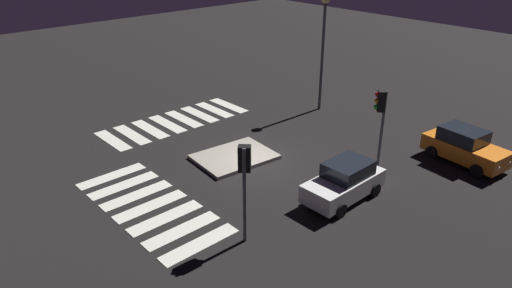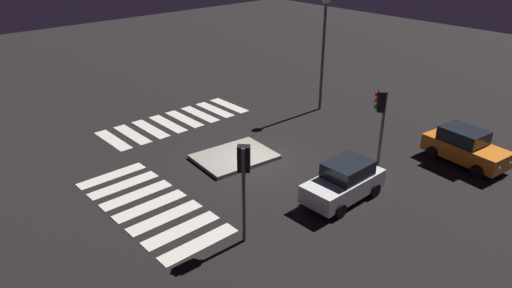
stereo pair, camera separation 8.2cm
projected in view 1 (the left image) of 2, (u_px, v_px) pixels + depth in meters
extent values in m
plane|color=black|center=(256.00, 162.00, 23.06)|extent=(80.00, 80.00, 0.00)
cube|color=gray|center=(235.00, 157.00, 23.42)|extent=(4.01, 3.17, 0.18)
cube|color=orange|center=(465.00, 150.00, 22.78)|extent=(2.13, 4.06, 0.80)
cube|color=black|center=(463.00, 135.00, 22.65)|extent=(1.75, 2.16, 0.65)
cylinder|color=black|center=(496.00, 161.00, 22.47)|extent=(0.30, 0.65, 0.63)
cylinder|color=black|center=(477.00, 171.00, 21.62)|extent=(0.30, 0.65, 0.63)
cylinder|color=black|center=(452.00, 144.00, 24.26)|extent=(0.30, 0.65, 0.63)
cylinder|color=black|center=(432.00, 152.00, 23.40)|extent=(0.30, 0.65, 0.63)
sphere|color=#F2EABF|center=(508.00, 162.00, 21.61)|extent=(0.21, 0.21, 0.21)
sphere|color=#F2EABF|center=(497.00, 168.00, 21.13)|extent=(0.21, 0.21, 0.21)
cube|color=silver|center=(343.00, 185.00, 19.74)|extent=(3.81, 1.67, 0.78)
cube|color=black|center=(348.00, 169.00, 19.58)|extent=(1.96, 1.50, 0.63)
cylinder|color=black|center=(340.00, 211.00, 18.63)|extent=(0.61, 0.23, 0.61)
cylinder|color=black|center=(310.00, 195.00, 19.69)|extent=(0.61, 0.23, 0.61)
cylinder|color=black|center=(375.00, 190.00, 20.08)|extent=(0.61, 0.23, 0.61)
cylinder|color=black|center=(345.00, 177.00, 21.14)|extent=(0.61, 0.23, 0.61)
sphere|color=#F2EABF|center=(323.00, 206.00, 18.30)|extent=(0.20, 0.20, 0.20)
sphere|color=#F2EABF|center=(306.00, 197.00, 18.89)|extent=(0.20, 0.20, 0.20)
cylinder|color=#47474C|center=(382.00, 131.00, 21.77)|extent=(0.14, 0.14, 3.86)
cube|color=black|center=(381.00, 101.00, 21.17)|extent=(0.54, 0.53, 0.96)
sphere|color=red|center=(377.00, 94.00, 21.06)|extent=(0.22, 0.22, 0.22)
sphere|color=orange|center=(377.00, 101.00, 21.18)|extent=(0.22, 0.22, 0.22)
sphere|color=green|center=(376.00, 107.00, 21.31)|extent=(0.22, 0.22, 0.22)
cylinder|color=#47474C|center=(244.00, 197.00, 16.57)|extent=(0.14, 0.14, 3.78)
cube|color=black|center=(244.00, 159.00, 16.13)|extent=(0.54, 0.54, 0.96)
sphere|color=red|center=(245.00, 148.00, 16.18)|extent=(0.22, 0.22, 0.22)
sphere|color=orange|center=(245.00, 156.00, 16.31)|extent=(0.22, 0.22, 0.22)
sphere|color=green|center=(245.00, 164.00, 16.44)|extent=(0.22, 0.22, 0.22)
cylinder|color=#47474C|center=(322.00, 58.00, 28.40)|extent=(0.18, 0.18, 6.56)
cube|color=silver|center=(228.00, 106.00, 30.27)|extent=(0.70, 3.20, 0.02)
cube|color=silver|center=(214.00, 110.00, 29.57)|extent=(0.70, 3.20, 0.02)
cube|color=silver|center=(199.00, 114.00, 28.87)|extent=(0.70, 3.20, 0.02)
cube|color=silver|center=(184.00, 119.00, 28.18)|extent=(0.70, 3.20, 0.02)
cube|color=silver|center=(167.00, 124.00, 27.48)|extent=(0.70, 3.20, 0.02)
cube|color=silver|center=(150.00, 129.00, 26.78)|extent=(0.70, 3.20, 0.02)
cube|color=silver|center=(132.00, 135.00, 26.08)|extent=(0.70, 3.20, 0.02)
cube|color=silver|center=(113.00, 140.00, 25.38)|extent=(0.70, 3.20, 0.02)
cube|color=silver|center=(112.00, 176.00, 21.79)|extent=(3.20, 0.70, 0.02)
cube|color=silver|center=(124.00, 185.00, 21.02)|extent=(3.20, 0.70, 0.02)
cube|color=silver|center=(137.00, 195.00, 20.25)|extent=(3.20, 0.70, 0.02)
cube|color=silver|center=(150.00, 206.00, 19.47)|extent=(3.20, 0.70, 0.02)
cube|color=silver|center=(166.00, 218.00, 18.70)|extent=(3.20, 0.70, 0.02)
cube|color=silver|center=(182.00, 230.00, 17.93)|extent=(3.20, 0.70, 0.02)
cube|color=silver|center=(200.00, 244.00, 17.16)|extent=(3.20, 0.70, 0.02)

